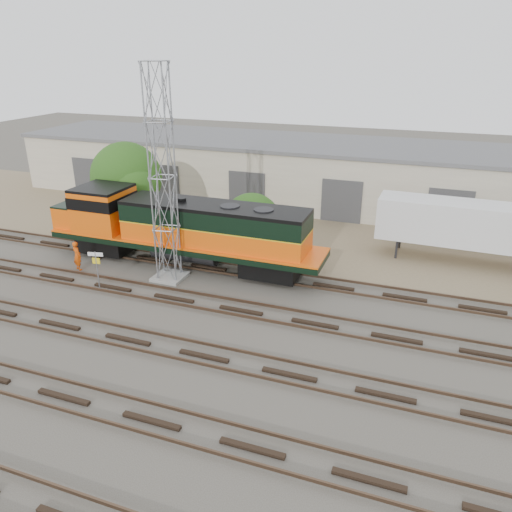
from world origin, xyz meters
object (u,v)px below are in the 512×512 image
(signal_tower, at_px, (163,181))
(worker, at_px, (77,256))
(locomotive, at_px, (179,228))
(semi_trailer, at_px, (488,228))

(signal_tower, relative_size, worker, 6.58)
(locomotive, xyz_separation_m, worker, (-5.66, -2.94, -1.55))
(worker, xyz_separation_m, semi_trailer, (23.81, 9.56, 1.55))
(signal_tower, bearing_deg, semi_trailer, 26.20)
(signal_tower, relative_size, semi_trailer, 0.95)
(locomotive, xyz_separation_m, semi_trailer, (18.15, 6.62, 0.01))
(locomotive, distance_m, worker, 6.56)
(worker, bearing_deg, locomotive, -130.03)
(locomotive, height_order, signal_tower, signal_tower)
(worker, distance_m, semi_trailer, 25.71)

